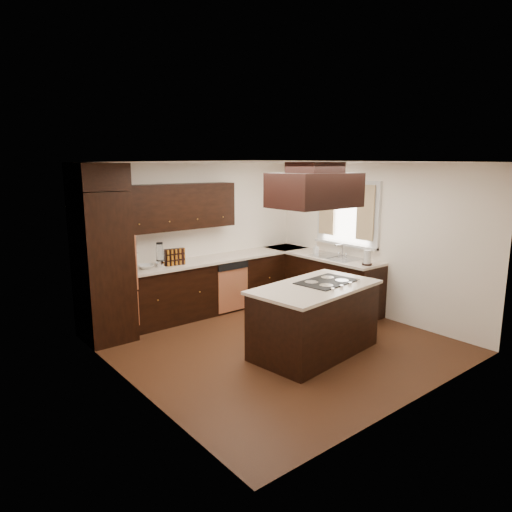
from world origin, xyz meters
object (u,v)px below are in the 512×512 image
(oven_column, at_px, (103,267))
(range_hood, at_px, (315,190))
(island, at_px, (314,321))
(spice_rack, at_px, (175,257))

(oven_column, height_order, range_hood, range_hood)
(oven_column, bearing_deg, island, -48.56)
(oven_column, distance_m, range_hood, 3.13)
(island, height_order, spice_rack, spice_rack)
(island, bearing_deg, range_hood, -168.36)
(island, xyz_separation_m, spice_rack, (-0.82, 2.25, 0.61))
(island, distance_m, range_hood, 1.72)
(spice_rack, bearing_deg, oven_column, -166.45)
(oven_column, height_order, spice_rack, oven_column)
(spice_rack, bearing_deg, island, -57.53)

